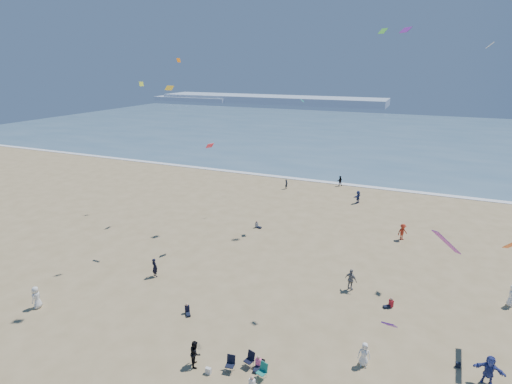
% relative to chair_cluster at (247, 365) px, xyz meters
% --- Properties ---
extents(ground, '(220.00, 220.00, 0.00)m').
position_rel_chair_cluster_xyz_m(ground, '(-3.68, -2.65, -0.50)').
color(ground, tan).
rests_on(ground, ground).
extents(ocean, '(220.00, 100.00, 0.06)m').
position_rel_chair_cluster_xyz_m(ocean, '(-3.68, 92.35, -0.47)').
color(ocean, '#476B84').
rests_on(ocean, ground).
extents(surf_line, '(220.00, 1.20, 0.08)m').
position_rel_chair_cluster_xyz_m(surf_line, '(-3.68, 42.35, -0.46)').
color(surf_line, white).
rests_on(surf_line, ground).
extents(headland_far, '(110.00, 20.00, 3.20)m').
position_rel_chair_cluster_xyz_m(headland_far, '(-63.68, 167.35, 1.10)').
color(headland_far, '#7A8EA8').
rests_on(headland_far, ground).
extents(headland_near, '(40.00, 14.00, 2.00)m').
position_rel_chair_cluster_xyz_m(headland_near, '(-103.68, 162.35, 0.50)').
color(headland_near, '#7A8EA8').
rests_on(headland_near, ground).
extents(standing_flyers, '(34.31, 55.06, 1.89)m').
position_rel_chair_cluster_xyz_m(standing_flyers, '(3.03, 14.00, 0.37)').
color(standing_flyers, black).
rests_on(standing_flyers, ground).
extents(seated_group, '(16.71, 22.92, 0.84)m').
position_rel_chair_cluster_xyz_m(seated_group, '(-1.26, 7.03, -0.08)').
color(seated_group, white).
rests_on(seated_group, ground).
extents(chair_cluster, '(2.71, 1.51, 1.00)m').
position_rel_chair_cluster_xyz_m(chair_cluster, '(0.00, 0.00, 0.00)').
color(chair_cluster, black).
rests_on(chair_cluster, ground).
extents(white_tote, '(0.35, 0.20, 0.40)m').
position_rel_chair_cluster_xyz_m(white_tote, '(-2.10, -1.02, -0.30)').
color(white_tote, silver).
rests_on(white_tote, ground).
extents(black_backpack, '(0.30, 0.22, 0.38)m').
position_rel_chair_cluster_xyz_m(black_backpack, '(0.64, 0.93, -0.31)').
color(black_backpack, black).
rests_on(black_backpack, ground).
extents(navy_bag, '(0.28, 0.18, 0.34)m').
position_rel_chair_cluster_xyz_m(navy_bag, '(11.86, 5.54, -0.33)').
color(navy_bag, black).
rests_on(navy_bag, ground).
extents(kites_aloft, '(44.30, 41.89, 27.26)m').
position_rel_chair_cluster_xyz_m(kites_aloft, '(4.72, 8.52, 13.89)').
color(kites_aloft, green).
rests_on(kites_aloft, ground).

